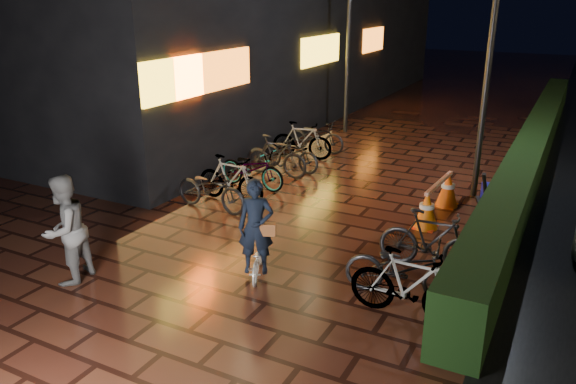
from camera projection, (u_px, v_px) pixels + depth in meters
The scene contains 10 objects.
ground at pixel (285, 252), 9.89m from camera, with size 80.00×80.00×0.00m, color #381911.
hedge at pixel (534, 145), 14.96m from camera, with size 0.70×20.00×1.00m, color black.
bystander_person at pixel (65, 230), 8.63m from camera, with size 0.85×0.66×1.75m, color #5D5D60.
lamp_post_hedge at pixel (488, 73), 11.79m from camera, with size 0.48×0.15×4.97m.
lamp_post_sf at pixel (348, 45), 17.63m from camera, with size 0.49×0.15×5.06m.
cyclist at pixel (257, 241), 8.85m from camera, with size 0.83×1.21×1.65m.
traffic_barrier at pixel (438, 199), 11.38m from camera, with size 0.57×1.89×0.76m.
cart_assembly at pixel (492, 195), 11.03m from camera, with size 0.70×0.74×1.10m.
parked_bikes_storefront at pixel (272, 158), 13.81m from camera, with size 2.01×5.90×1.02m.
parked_bikes_hedge at pixel (414, 264), 8.38m from camera, with size 2.01×2.16×1.02m.
Camera 1 is at (4.21, -7.93, 4.29)m, focal length 35.00 mm.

